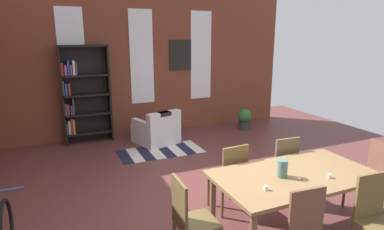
# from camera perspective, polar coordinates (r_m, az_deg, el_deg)

# --- Properties ---
(ground_plane) EXTENTS (10.26, 10.26, 0.00)m
(ground_plane) POSITION_cam_1_polar(r_m,az_deg,el_deg) (4.59, 5.23, -16.31)
(ground_plane) COLOR brown
(back_wall_brick) EXTENTS (7.50, 0.12, 3.30)m
(back_wall_brick) POSITION_cam_1_polar(r_m,az_deg,el_deg) (7.74, -9.00, 8.86)
(back_wall_brick) COLOR brown
(back_wall_brick) RESTS_ON ground
(window_pane_0) EXTENTS (0.55, 0.02, 2.15)m
(window_pane_0) POSITION_cam_1_polar(r_m,az_deg,el_deg) (7.42, -20.44, 9.25)
(window_pane_0) COLOR white
(window_pane_1) EXTENTS (0.55, 0.02, 2.15)m
(window_pane_1) POSITION_cam_1_polar(r_m,az_deg,el_deg) (7.66, -8.91, 10.06)
(window_pane_1) COLOR white
(window_pane_2) EXTENTS (0.55, 0.02, 2.15)m
(window_pane_2) POSITION_cam_1_polar(r_m,az_deg,el_deg) (8.18, 1.58, 10.44)
(window_pane_2) COLOR white
(dining_table) EXTENTS (1.87, 1.03, 0.77)m
(dining_table) POSITION_cam_1_polar(r_m,az_deg,el_deg) (3.95, 17.70, -10.95)
(dining_table) COLOR olive
(dining_table) RESTS_ON ground
(vase_on_table) EXTENTS (0.12, 0.12, 0.20)m
(vase_on_table) POSITION_cam_1_polar(r_m,az_deg,el_deg) (3.77, 15.70, -9.09)
(vase_on_table) COLOR #4C7266
(vase_on_table) RESTS_ON dining_table
(tealight_candle_0) EXTENTS (0.04, 0.04, 0.05)m
(tealight_candle_0) POSITION_cam_1_polar(r_m,az_deg,el_deg) (3.78, 18.45, -10.45)
(tealight_candle_0) COLOR silver
(tealight_candle_0) RESTS_ON dining_table
(tealight_candle_1) EXTENTS (0.04, 0.04, 0.04)m
(tealight_candle_1) POSITION_cam_1_polar(r_m,az_deg,el_deg) (3.94, 23.13, -9.90)
(tealight_candle_1) COLOR silver
(tealight_candle_1) RESTS_ON dining_table
(tealight_candle_2) EXTENTS (0.04, 0.04, 0.04)m
(tealight_candle_2) POSITION_cam_1_polar(r_m,az_deg,el_deg) (3.45, 12.95, -12.49)
(tealight_candle_2) COLOR silver
(tealight_candle_2) RESTS_ON dining_table
(dining_chair_far_right) EXTENTS (0.42, 0.42, 0.95)m
(dining_chair_far_right) POSITION_cam_1_polar(r_m,az_deg,el_deg) (4.79, 15.52, -8.61)
(dining_chair_far_right) COLOR brown
(dining_chair_far_right) RESTS_ON ground
(dining_chair_head_right) EXTENTS (0.43, 0.43, 0.95)m
(dining_chair_head_right) POSITION_cam_1_polar(r_m,az_deg,el_deg) (4.93, 29.32, -9.29)
(dining_chair_head_right) COLOR brown
(dining_chair_head_right) RESTS_ON ground
(dining_chair_head_left) EXTENTS (0.41, 0.41, 0.95)m
(dining_chair_head_left) POSITION_cam_1_polar(r_m,az_deg,el_deg) (3.40, -0.36, -17.88)
(dining_chair_head_left) COLOR brown
(dining_chair_head_left) RESTS_ON ground
(dining_chair_far_left) EXTENTS (0.42, 0.42, 0.95)m
(dining_chair_far_left) POSITION_cam_1_polar(r_m,az_deg,el_deg) (4.34, 6.76, -10.56)
(dining_chair_far_left) COLOR brown
(dining_chair_far_left) RESTS_ON ground
(dining_chair_near_right) EXTENTS (0.43, 0.43, 0.95)m
(dining_chair_near_right) POSITION_cam_1_polar(r_m,az_deg,el_deg) (3.88, 29.92, -15.55)
(dining_chair_near_right) COLOR brown
(dining_chair_near_right) RESTS_ON ground
(bookshelf_tall) EXTENTS (1.01, 0.28, 2.12)m
(bookshelf_tall) POSITION_cam_1_polar(r_m,az_deg,el_deg) (7.36, -18.81, 3.51)
(bookshelf_tall) COLOR black
(bookshelf_tall) RESTS_ON ground
(armchair_white) EXTENTS (1.00, 1.00, 0.75)m
(armchair_white) POSITION_cam_1_polar(r_m,az_deg,el_deg) (7.10, -6.23, -2.79)
(armchair_white) COLOR silver
(armchair_white) RESTS_ON ground
(potted_plant_by_shelf) EXTENTS (0.35, 0.35, 0.52)m
(potted_plant_by_shelf) POSITION_cam_1_polar(r_m,az_deg,el_deg) (8.23, 9.26, -0.63)
(potted_plant_by_shelf) COLOR #333338
(potted_plant_by_shelf) RESTS_ON ground
(striped_rug) EXTENTS (1.69, 0.83, 0.01)m
(striped_rug) POSITION_cam_1_polar(r_m,az_deg,el_deg) (6.66, -5.60, -6.40)
(striped_rug) COLOR #1E1E33
(striped_rug) RESTS_ON ground
(framed_picture) EXTENTS (0.56, 0.03, 0.72)m
(framed_picture) POSITION_cam_1_polar(r_m,az_deg,el_deg) (7.96, -2.08, 10.58)
(framed_picture) COLOR black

